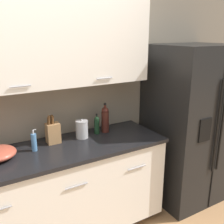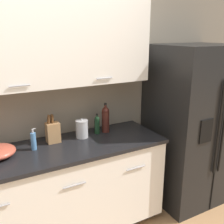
# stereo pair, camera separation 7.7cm
# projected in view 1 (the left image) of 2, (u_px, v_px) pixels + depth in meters

# --- Properties ---
(wall_back) EXTENTS (10.00, 0.39, 2.60)m
(wall_back) POSITION_uv_depth(u_px,v_px,m) (15.00, 82.00, 2.26)
(wall_back) COLOR gray
(wall_back) RESTS_ON ground_plane
(counter_unit) EXTENTS (2.53, 0.64, 0.93)m
(counter_unit) POSITION_uv_depth(u_px,v_px,m) (32.00, 202.00, 2.32)
(counter_unit) COLOR black
(counter_unit) RESTS_ON ground_plane
(refrigerator) EXTENTS (0.90, 0.78, 1.79)m
(refrigerator) POSITION_uv_depth(u_px,v_px,m) (190.00, 124.00, 3.02)
(refrigerator) COLOR black
(refrigerator) RESTS_ON ground_plane
(knife_block) EXTENTS (0.12, 0.10, 0.28)m
(knife_block) POSITION_uv_depth(u_px,v_px,m) (53.00, 133.00, 2.40)
(knife_block) COLOR #A87A4C
(knife_block) RESTS_ON counter_unit
(wine_bottle) EXTENTS (0.08, 0.08, 0.31)m
(wine_bottle) POSITION_uv_depth(u_px,v_px,m) (105.00, 119.00, 2.66)
(wine_bottle) COLOR #3D1914
(wine_bottle) RESTS_ON counter_unit
(soap_dispenser) EXTENTS (0.05, 0.05, 0.19)m
(soap_dispenser) POSITION_uv_depth(u_px,v_px,m) (34.00, 142.00, 2.25)
(soap_dispenser) COLOR #4C7FB2
(soap_dispenser) RESTS_ON counter_unit
(oil_bottle) EXTENTS (0.05, 0.05, 0.21)m
(oil_bottle) POSITION_uv_depth(u_px,v_px,m) (97.00, 125.00, 2.63)
(oil_bottle) COLOR black
(oil_bottle) RESTS_ON counter_unit
(steel_canister) EXTENTS (0.12, 0.12, 0.19)m
(steel_canister) POSITION_uv_depth(u_px,v_px,m) (82.00, 129.00, 2.52)
(steel_canister) COLOR #B7B7BA
(steel_canister) RESTS_ON counter_unit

